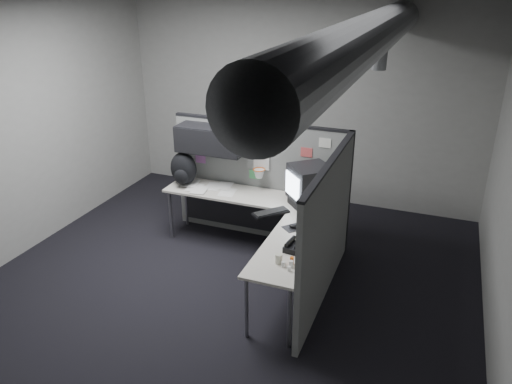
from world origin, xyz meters
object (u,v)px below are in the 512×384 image
at_px(keyboard, 271,213).
at_px(phone, 295,247).
at_px(backpack, 183,169).
at_px(desk, 260,215).
at_px(monitor, 310,186).

distance_m(keyboard, phone, 0.89).
bearing_deg(backpack, phone, -26.01).
relative_size(desk, keyboard, 5.30).
xyz_separation_m(keyboard, backpack, (-1.41, 0.44, 0.20)).
distance_m(desk, monitor, 0.72).
bearing_deg(backpack, monitor, 3.46).
bearing_deg(phone, desk, 146.40).
relative_size(desk, backpack, 5.09).
bearing_deg(desk, backpack, 167.05).
relative_size(monitor, phone, 2.59).
xyz_separation_m(monitor, backpack, (-1.77, 0.05, -0.05)).
xyz_separation_m(monitor, keyboard, (-0.36, -0.40, -0.25)).
height_order(keyboard, phone, phone).
bearing_deg(monitor, keyboard, -129.93).
xyz_separation_m(desk, phone, (0.72, -0.88, 0.16)).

